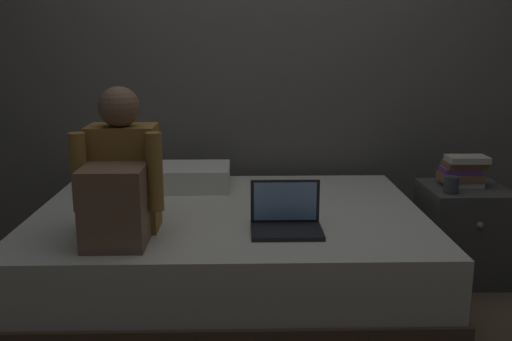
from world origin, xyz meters
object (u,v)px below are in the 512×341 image
(bed, at_px, (230,253))
(pillow, at_px, (182,177))
(laptop, at_px, (286,219))
(nightstand, at_px, (462,232))
(person_sitting, at_px, (120,181))
(mug, at_px, (451,185))
(book_stack, at_px, (463,171))

(bed, bearing_deg, pillow, 122.63)
(laptop, bearing_deg, pillow, 125.20)
(nightstand, relative_size, pillow, 0.94)
(person_sitting, height_order, pillow, person_sitting)
(bed, height_order, mug, mug)
(person_sitting, distance_m, book_stack, 1.86)
(person_sitting, height_order, book_stack, person_sitting)
(nightstand, distance_m, laptop, 1.19)
(nightstand, xyz_separation_m, mug, (-0.13, -0.12, 0.31))
(person_sitting, relative_size, laptop, 2.05)
(pillow, distance_m, mug, 1.51)
(bed, xyz_separation_m, pillow, (-0.29, 0.45, 0.30))
(laptop, height_order, pillow, laptop)
(book_stack, distance_m, mug, 0.20)
(nightstand, relative_size, person_sitting, 0.80)
(bed, xyz_separation_m, nightstand, (1.30, 0.20, 0.03))
(laptop, xyz_separation_m, pillow, (-0.55, 0.79, 0.01))
(laptop, bearing_deg, bed, 128.39)
(bed, xyz_separation_m, person_sitting, (-0.46, -0.38, 0.49))
(nightstand, distance_m, mug, 0.35)
(nightstand, relative_size, mug, 5.83)
(person_sitting, relative_size, mug, 7.28)
(pillow, height_order, mug, mug)
(nightstand, height_order, book_stack, book_stack)
(mug, bearing_deg, nightstand, 42.69)
(bed, height_order, book_stack, book_stack)
(bed, relative_size, mug, 22.22)
(person_sitting, bearing_deg, nightstand, 18.23)
(pillow, bearing_deg, book_stack, -7.95)
(bed, relative_size, nightstand, 3.81)
(person_sitting, height_order, mug, person_sitting)
(bed, distance_m, laptop, 0.52)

